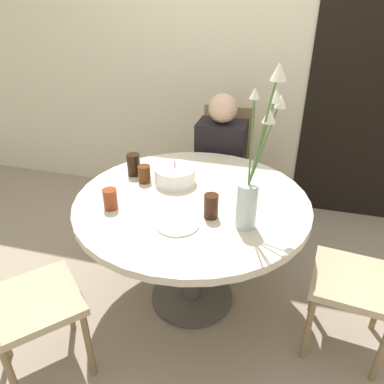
{
  "coord_description": "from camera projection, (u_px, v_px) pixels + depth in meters",
  "views": [
    {
      "loc": [
        0.46,
        -1.66,
        1.73
      ],
      "look_at": [
        0.0,
        0.0,
        0.76
      ],
      "focal_mm": 35.0,
      "sensor_mm": 36.0,
      "label": 1
    }
  ],
  "objects": [
    {
      "name": "ground_plane",
      "position": [
        192.0,
        297.0,
        2.35
      ],
      "size": [
        16.0,
        16.0,
        0.0
      ],
      "primitive_type": "plane",
      "color": "gray"
    },
    {
      "name": "wall_back",
      "position": [
        239.0,
        47.0,
        2.84
      ],
      "size": [
        8.0,
        0.05,
        2.6
      ],
      "color": "beige",
      "rests_on": "ground_plane"
    },
    {
      "name": "doorway_panel",
      "position": [
        371.0,
        93.0,
        2.72
      ],
      "size": [
        0.9,
        0.01,
        2.05
      ],
      "color": "black",
      "rests_on": "ground_plane"
    },
    {
      "name": "dining_table",
      "position": [
        192.0,
        217.0,
        2.06
      ],
      "size": [
        1.25,
        1.25,
        0.72
      ],
      "color": "beige",
      "rests_on": "ground_plane"
    },
    {
      "name": "chair_left_flank",
      "position": [
        224.0,
        160.0,
        2.89
      ],
      "size": [
        0.4,
        0.4,
        0.92
      ],
      "rotation": [
        0.0,
        0.0,
        0.0
      ],
      "color": "tan",
      "rests_on": "ground_plane"
    },
    {
      "name": "chair_near_front",
      "position": [
        11.0,
        296.0,
        1.65
      ],
      "size": [
        0.56,
        0.56,
        0.92
      ],
      "rotation": [
        0.0,
        0.0,
        2.41
      ],
      "color": "tan",
      "rests_on": "ground_plane"
    },
    {
      "name": "chair_far_back",
      "position": [
        376.0,
        272.0,
        1.78
      ],
      "size": [
        0.45,
        0.45,
        0.92
      ],
      "rotation": [
        0.0,
        0.0,
        4.59
      ],
      "color": "tan",
      "rests_on": "ground_plane"
    },
    {
      "name": "birthday_cake",
      "position": [
        175.0,
        175.0,
        2.13
      ],
      "size": [
        0.23,
        0.23,
        0.14
      ],
      "color": "white",
      "rests_on": "dining_table"
    },
    {
      "name": "flower_vase",
      "position": [
        253.0,
        179.0,
        1.64
      ],
      "size": [
        0.17,
        0.3,
        0.78
      ],
      "color": "#B2C6C1",
      "rests_on": "dining_table"
    },
    {
      "name": "side_plate",
      "position": [
        177.0,
        224.0,
        1.78
      ],
      "size": [
        0.21,
        0.21,
        0.01
      ],
      "color": "white",
      "rests_on": "dining_table"
    },
    {
      "name": "drink_glass_0",
      "position": [
        211.0,
        206.0,
        1.81
      ],
      "size": [
        0.07,
        0.07,
        0.12
      ],
      "color": "#33190C",
      "rests_on": "dining_table"
    },
    {
      "name": "drink_glass_1",
      "position": [
        110.0,
        199.0,
        1.89
      ],
      "size": [
        0.07,
        0.07,
        0.11
      ],
      "color": "maroon",
      "rests_on": "dining_table"
    },
    {
      "name": "drink_glass_2",
      "position": [
        134.0,
        165.0,
        2.21
      ],
      "size": [
        0.08,
        0.08,
        0.13
      ],
      "color": "black",
      "rests_on": "dining_table"
    },
    {
      "name": "drink_glass_3",
      "position": [
        144.0,
        174.0,
        2.14
      ],
      "size": [
        0.07,
        0.07,
        0.1
      ],
      "color": "#51280F",
      "rests_on": "dining_table"
    },
    {
      "name": "person_guest",
      "position": [
        220.0,
        171.0,
        2.76
      ],
      "size": [
        0.34,
        0.24,
        1.08
      ],
      "color": "#383333",
      "rests_on": "ground_plane"
    }
  ]
}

